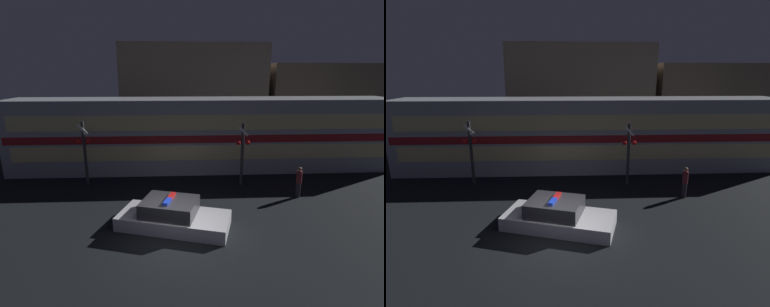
% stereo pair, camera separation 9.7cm
% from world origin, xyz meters
% --- Properties ---
extents(ground_plane, '(120.00, 120.00, 0.00)m').
position_xyz_m(ground_plane, '(0.00, 0.00, 0.00)').
color(ground_plane, black).
extents(train, '(23.93, 3.00, 4.54)m').
position_xyz_m(train, '(1.78, 8.72, 2.27)').
color(train, '#999EA5').
rests_on(train, ground_plane).
extents(police_car, '(4.82, 3.12, 1.27)m').
position_xyz_m(police_car, '(-0.15, 1.06, 0.46)').
color(police_car, silver).
rests_on(police_car, ground_plane).
extents(pedestrian, '(0.27, 0.27, 1.59)m').
position_xyz_m(pedestrian, '(6.14, 3.73, 0.82)').
color(pedestrian, '#2D2833').
rests_on(pedestrian, ground_plane).
extents(crossing_signal_near, '(0.75, 0.35, 3.48)m').
position_xyz_m(crossing_signal_near, '(3.65, 5.62, 1.92)').
color(crossing_signal_near, '#2D2D33').
rests_on(crossing_signal_near, ground_plane).
extents(crossing_signal_far, '(0.75, 0.35, 3.61)m').
position_xyz_m(crossing_signal_far, '(-4.93, 5.95, 1.99)').
color(crossing_signal_far, '#2D2D33').
rests_on(crossing_signal_far, ground_plane).
extents(building_left, '(11.98, 5.70, 8.39)m').
position_xyz_m(building_left, '(1.56, 16.99, 4.20)').
color(building_left, '#726656').
rests_on(building_left, ground_plane).
extents(building_center, '(9.41, 6.47, 6.84)m').
position_xyz_m(building_center, '(12.78, 17.39, 3.42)').
color(building_center, brown).
rests_on(building_center, ground_plane).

